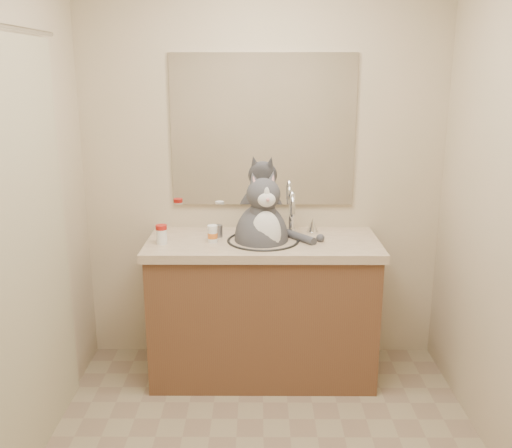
{
  "coord_description": "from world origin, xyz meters",
  "views": [
    {
      "loc": [
        -0.03,
        -2.2,
        1.8
      ],
      "look_at": [
        -0.04,
        0.65,
        1.03
      ],
      "focal_mm": 40.0,
      "sensor_mm": 36.0,
      "label": 1
    }
  ],
  "objects_px": {
    "cat": "(262,234)",
    "pill_bottle_orange": "(213,234)",
    "grey_canister": "(219,231)",
    "pill_bottle_redcap": "(162,234)"
  },
  "relations": [
    {
      "from": "cat",
      "to": "pill_bottle_orange",
      "type": "xyz_separation_m",
      "value": [
        -0.28,
        -0.04,
        0.01
      ]
    },
    {
      "from": "pill_bottle_orange",
      "to": "grey_canister",
      "type": "xyz_separation_m",
      "value": [
        0.03,
        0.11,
        -0.01
      ]
    },
    {
      "from": "pill_bottle_redcap",
      "to": "pill_bottle_orange",
      "type": "xyz_separation_m",
      "value": [
        0.29,
        0.03,
        -0.01
      ]
    },
    {
      "from": "pill_bottle_redcap",
      "to": "pill_bottle_orange",
      "type": "height_order",
      "value": "pill_bottle_redcap"
    },
    {
      "from": "cat",
      "to": "grey_canister",
      "type": "distance_m",
      "value": 0.27
    },
    {
      "from": "pill_bottle_redcap",
      "to": "pill_bottle_orange",
      "type": "relative_size",
      "value": 1.11
    },
    {
      "from": "pill_bottle_orange",
      "to": "grey_canister",
      "type": "distance_m",
      "value": 0.11
    },
    {
      "from": "pill_bottle_redcap",
      "to": "grey_canister",
      "type": "height_order",
      "value": "pill_bottle_redcap"
    },
    {
      "from": "cat",
      "to": "pill_bottle_redcap",
      "type": "bearing_deg",
      "value": 174.25
    },
    {
      "from": "cat",
      "to": "pill_bottle_orange",
      "type": "bearing_deg",
      "value": 174.3
    }
  ]
}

